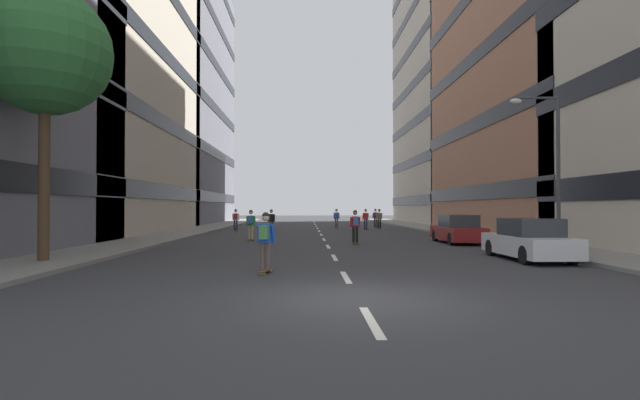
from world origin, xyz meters
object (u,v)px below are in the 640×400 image
street_tree_near (45,52)px  skater_6 (336,217)px  parked_car_near (458,230)px  skater_2 (366,218)px  skater_3 (379,217)px  skater_1 (265,238)px  skater_4 (376,217)px  skater_7 (271,220)px  skater_8 (236,219)px  skater_5 (251,223)px  parked_car_mid (529,241)px  streetlamp_right (550,155)px  skater_0 (355,225)px

street_tree_near → skater_6: size_ratio=5.18×
parked_car_near → skater_2: (-3.00, 15.09, 0.29)m
skater_3 → skater_1: bearing=-105.6°
parked_car_near → skater_4: size_ratio=2.47×
skater_3 → skater_7: 11.85m
skater_2 → skater_8: same height
parked_car_near → skater_5: size_ratio=2.47×
skater_8 → parked_car_near: bearing=-43.4°
street_tree_near → skater_3: bearing=58.9°
street_tree_near → skater_5: 13.83m
parked_car_mid → street_tree_near: 18.15m
skater_7 → streetlamp_right: bearing=-48.4°
skater_2 → skater_7: (-7.60, -6.19, 0.00)m
street_tree_near → skater_7: bearing=70.4°
skater_8 → skater_3: bearing=16.3°
parked_car_mid → street_tree_near: (-16.94, -0.89, 6.46)m
skater_0 → skater_6: bearing=89.2°
streetlamp_right → skater_0: bearing=147.2°
parked_car_near → parked_car_mid: (0.00, -7.98, 0.00)m
parked_car_near → skater_7: bearing=140.0°
parked_car_near → skater_3: bearing=95.5°
street_tree_near → streetlamp_right: 19.61m
parked_car_mid → skater_5: (-11.30, 10.14, 0.32)m
streetlamp_right → skater_7: 19.46m
skater_5 → skater_8: 11.13m
parked_car_near → skater_3: skater_3 is taller
parked_car_near → skater_0: skater_0 is taller
parked_car_mid → skater_2: size_ratio=2.47×
skater_1 → skater_3: bearing=74.4°
parked_car_near → streetlamp_right: 6.79m
streetlamp_right → skater_1: streetlamp_right is taller
street_tree_near → skater_2: (13.93, 23.96, -6.17)m
streetlamp_right → skater_0: (-7.70, 4.96, -3.12)m
streetlamp_right → skater_8: 24.57m
parked_car_mid → skater_6: skater_6 is taller
skater_6 → skater_0: bearing=-90.8°
skater_4 → skater_8: (-12.28, -6.49, 0.00)m
skater_1 → skater_7: bearing=93.7°
skater_1 → skater_8: size_ratio=1.00×
parked_car_near → skater_0: 5.59m
skater_2 → street_tree_near: bearing=-120.2°
streetlamp_right → skater_0: streetlamp_right is taller
parked_car_mid → skater_0: 9.33m
skater_4 → parked_car_near: bearing=-85.6°
parked_car_mid → skater_1: bearing=-161.0°
parked_car_near → skater_8: skater_8 is taller
parked_car_near → street_tree_near: bearing=-152.4°
skater_5 → skater_6: size_ratio=1.00×
parked_car_near → skater_1: bearing=-129.8°
skater_3 → skater_5: same height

